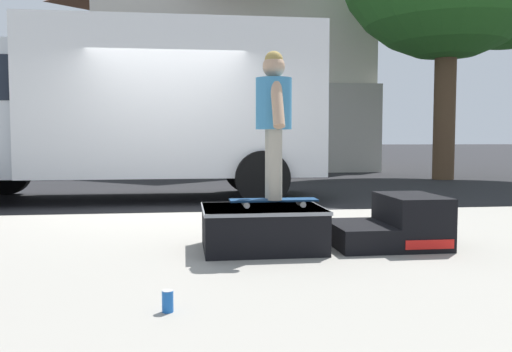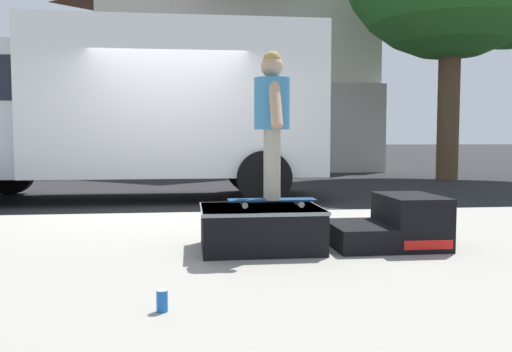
# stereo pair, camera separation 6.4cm
# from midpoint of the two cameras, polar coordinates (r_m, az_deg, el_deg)

# --- Properties ---
(ground_plane) EXTENTS (140.00, 140.00, 0.00)m
(ground_plane) POSITION_cam_midpoint_polar(r_m,az_deg,el_deg) (7.84, -9.58, -4.17)
(ground_plane) COLOR black
(sidewalk_slab) EXTENTS (50.00, 5.00, 0.12)m
(sidewalk_slab) POSITION_cam_midpoint_polar(r_m,az_deg,el_deg) (4.88, -10.86, -8.53)
(sidewalk_slab) COLOR gray
(sidewalk_slab) RESTS_ON ground
(skate_box) EXTENTS (1.06, 0.83, 0.38)m
(skate_box) POSITION_cam_midpoint_polar(r_m,az_deg,el_deg) (4.87, 0.29, -5.32)
(skate_box) COLOR black
(skate_box) RESTS_ON sidewalk_slab
(kicker_ramp) EXTENTS (0.99, 0.78, 0.47)m
(kicker_ramp) POSITION_cam_midpoint_polar(r_m,az_deg,el_deg) (5.18, 14.03, -4.98)
(kicker_ramp) COLOR black
(kicker_ramp) RESTS_ON sidewalk_slab
(skateboard) EXTENTS (0.78, 0.21, 0.07)m
(skateboard) POSITION_cam_midpoint_polar(r_m,az_deg,el_deg) (4.85, 1.46, -2.57)
(skateboard) COLOR navy
(skateboard) RESTS_ON skate_box
(skater_kid) EXTENTS (0.32, 0.67, 1.30)m
(skater_kid) POSITION_cam_midpoint_polar(r_m,az_deg,el_deg) (4.82, 1.47, 6.65)
(skater_kid) COLOR #B7AD99
(skater_kid) RESTS_ON skateboard
(soda_can_b) EXTENTS (0.07, 0.07, 0.13)m
(soda_can_b) POSITION_cam_midpoint_polar(r_m,az_deg,el_deg) (3.25, -9.80, -12.78)
(soda_can_b) COLOR #1959B2
(soda_can_b) RESTS_ON sidewalk_slab
(box_truck) EXTENTS (6.91, 2.63, 3.05)m
(box_truck) POSITION_cam_midpoint_polar(r_m,az_deg,el_deg) (10.04, -14.12, 7.29)
(box_truck) COLOR white
(box_truck) RESTS_ON ground
(house_behind) EXTENTS (9.54, 8.22, 8.40)m
(house_behind) POSITION_cam_midpoint_polar(r_m,az_deg,el_deg) (21.10, -2.89, 12.61)
(house_behind) COLOR beige
(house_behind) RESTS_ON ground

